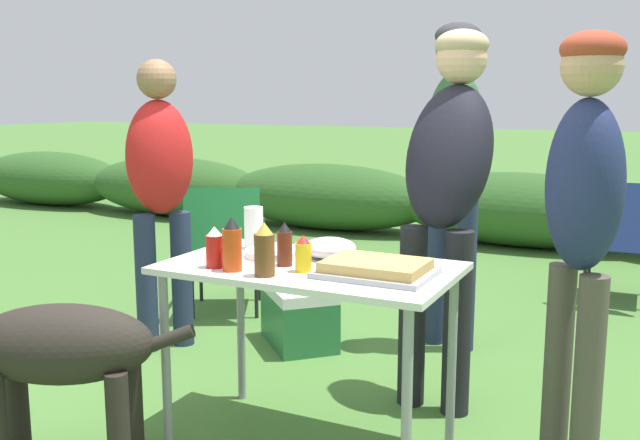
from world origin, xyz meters
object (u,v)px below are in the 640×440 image
standing_person_in_red_jacket (583,202)px  camp_chair_near_hedge (225,243)px  beer_bottle (264,251)px  hot_sauce_bottle (232,245)px  bbq_sauce_bottle (285,245)px  mixing_bowl (329,248)px  mustard_bottle (303,254)px  plate_stack (273,253)px  food_tray (376,268)px  paper_cup_stack (254,228)px  standing_person_with_beanie (448,174)px  camp_chair_green_behind_table (620,235)px  dog (44,349)px  standing_person_in_dark_puffer (160,179)px  standing_person_in_navy_coat (455,145)px  cooler_box (299,315)px  ketchup_bottle (215,248)px  folding_table (310,284)px

standing_person_in_red_jacket → camp_chair_near_hedge: size_ratio=1.92×
beer_bottle → hot_sauce_bottle: (-0.15, 0.02, 0.00)m
bbq_sauce_bottle → camp_chair_near_hedge: (-1.20, 1.39, -0.35)m
mixing_bowl → mustard_bottle: bearing=-86.9°
plate_stack → standing_person_in_red_jacket: (1.14, 0.22, 0.25)m
food_tray → mixing_bowl: 0.33m
paper_cup_stack → standing_person_with_beanie: 0.88m
food_tray → camp_chair_green_behind_table: (0.67, 2.75, -0.30)m
mustard_bottle → dog: (-0.82, -0.48, -0.34)m
hot_sauce_bottle → dog: size_ratio=0.20×
hot_sauce_bottle → standing_person_with_beanie: standing_person_with_beanie is taller
plate_stack → standing_person_in_dark_puffer: bearing=149.5°
standing_person_in_dark_puffer → standing_person_in_navy_coat: 1.59m
beer_bottle → camp_chair_near_hedge: beer_bottle is taller
beer_bottle → standing_person_in_dark_puffer: size_ratio=0.12×
cooler_box → beer_bottle: bearing=157.8°
standing_person_in_dark_puffer → standing_person_in_red_jacket: (2.18, -0.39, 0.06)m
standing_person_in_navy_coat → camp_chair_near_hedge: (-1.45, -0.05, -0.65)m
beer_bottle → standing_person_in_navy_coat: size_ratio=0.11×
mustard_bottle → camp_chair_near_hedge: mustard_bottle is taller
standing_person_in_dark_puffer → cooler_box: size_ratio=2.78×
cooler_box → mixing_bowl: bearing=169.5°
ketchup_bottle → dog: 0.72m
paper_cup_stack → camp_chair_near_hedge: paper_cup_stack is taller
mixing_bowl → folding_table: bearing=-94.9°
mustard_bottle → camp_chair_near_hedge: bearing=132.2°
standing_person_in_navy_coat → dog: 2.28m
bbq_sauce_bottle → cooler_box: size_ratio=0.30×
plate_stack → standing_person_in_red_jacket: bearing=11.1°
plate_stack → ketchup_bottle: ketchup_bottle is taller
folding_table → mustard_bottle: mustard_bottle is taller
plate_stack → standing_person_in_navy_coat: size_ratio=0.13×
plate_stack → camp_chair_near_hedge: bearing=130.4°
hot_sauce_bottle → standing_person_in_red_jacket: 1.27m
bbq_sauce_bottle → dog: bbq_sauce_bottle is taller
folding_table → ketchup_bottle: bearing=-147.6°
hot_sauce_bottle → camp_chair_near_hedge: size_ratio=0.24×
beer_bottle → cooler_box: 1.52m
folding_table → standing_person_in_dark_puffer: size_ratio=0.70×
beer_bottle → camp_chair_near_hedge: size_ratio=0.23×
mixing_bowl → hot_sauce_bottle: hot_sauce_bottle is taller
camp_chair_green_behind_table → cooler_box: camp_chair_green_behind_table is taller
standing_person_with_beanie → cooler_box: size_ratio=2.95×
food_tray → plate_stack: 0.50m
camp_chair_green_behind_table → mixing_bowl: bearing=-111.6°
standing_person_in_red_jacket → camp_chair_green_behind_table: size_ratio=1.92×
paper_cup_stack → standing_person_in_red_jacket: (1.29, 0.12, 0.18)m
plate_stack → standing_person_in_red_jacket: standing_person_in_red_jacket is taller
bbq_sauce_bottle → beer_bottle: bearing=-85.8°
food_tray → hot_sauce_bottle: 0.53m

